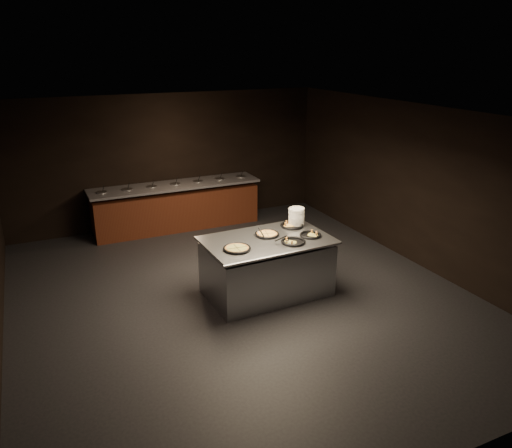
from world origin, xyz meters
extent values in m
cube|color=black|center=(0.00, 0.00, -0.01)|extent=(7.00, 8.00, 0.01)
cube|color=black|center=(0.00, 0.00, 2.90)|extent=(7.00, 8.00, 0.01)
cube|color=black|center=(0.00, 4.00, 1.45)|extent=(7.00, 0.01, 2.90)
cube|color=black|center=(0.00, -4.00, 1.45)|extent=(7.00, 0.01, 2.90)
cube|color=black|center=(3.50, 0.00, 1.45)|extent=(0.01, 8.00, 2.90)
cube|color=#4D2212|center=(0.00, 3.58, 0.43)|extent=(3.60, 0.75, 0.85)
cube|color=#5B5B60|center=(0.00, 3.58, 0.97)|extent=(3.70, 0.83, 0.05)
cube|color=#34170C|center=(0.00, 3.58, 0.04)|extent=(3.60, 0.69, 0.08)
cylinder|color=#B0B2B7|center=(-1.55, 3.58, 0.98)|extent=(0.22, 0.22, 0.08)
cylinder|color=#41732E|center=(-1.55, 3.58, 1.00)|extent=(0.19, 0.19, 0.02)
cylinder|color=black|center=(-1.52, 3.56, 1.09)|extent=(0.04, 0.10, 0.19)
cylinder|color=#B0B2B7|center=(-1.03, 3.58, 0.98)|extent=(0.22, 0.22, 0.08)
cylinder|color=#41732E|center=(-1.03, 3.58, 1.00)|extent=(0.19, 0.19, 0.02)
cylinder|color=black|center=(-1.00, 3.56, 1.09)|extent=(0.04, 0.10, 0.19)
cylinder|color=#B0B2B7|center=(-0.52, 3.58, 0.98)|extent=(0.22, 0.22, 0.08)
cylinder|color=#41732E|center=(-0.52, 3.58, 1.00)|extent=(0.19, 0.19, 0.02)
cylinder|color=black|center=(-0.49, 3.56, 1.09)|extent=(0.04, 0.10, 0.19)
cylinder|color=#B0B2B7|center=(0.00, 3.58, 0.98)|extent=(0.22, 0.22, 0.08)
cylinder|color=#41732E|center=(0.00, 3.58, 1.00)|extent=(0.19, 0.19, 0.02)
cylinder|color=black|center=(0.03, 3.56, 1.09)|extent=(0.04, 0.10, 0.19)
cylinder|color=#B0B2B7|center=(0.52, 3.58, 0.98)|extent=(0.22, 0.22, 0.08)
cylinder|color=#41732E|center=(0.52, 3.58, 1.00)|extent=(0.19, 0.19, 0.02)
cylinder|color=black|center=(0.55, 3.56, 1.09)|extent=(0.04, 0.10, 0.19)
cylinder|color=#B0B2B7|center=(1.03, 3.58, 0.98)|extent=(0.22, 0.22, 0.08)
cylinder|color=#41732E|center=(1.03, 3.58, 1.00)|extent=(0.19, 0.19, 0.02)
cylinder|color=black|center=(1.06, 3.56, 1.09)|extent=(0.04, 0.10, 0.19)
cylinder|color=#B0B2B7|center=(1.55, 3.58, 0.98)|extent=(0.22, 0.22, 0.08)
cylinder|color=#41732E|center=(1.55, 3.58, 1.00)|extent=(0.19, 0.19, 0.02)
cylinder|color=black|center=(1.58, 3.56, 1.09)|extent=(0.04, 0.10, 0.19)
cube|color=#B0B2B7|center=(0.43, -0.09, 0.43)|extent=(1.95, 1.23, 0.86)
cube|color=#B0B2B7|center=(0.43, -0.09, 0.94)|extent=(2.03, 1.31, 0.04)
cylinder|color=#B0B2B7|center=(0.43, -0.71, 0.94)|extent=(1.99, 0.10, 0.04)
cylinder|color=silver|center=(1.19, 0.31, 1.10)|extent=(0.27, 0.27, 0.29)
cylinder|color=black|center=(-0.17, -0.29, 0.96)|extent=(0.40, 0.40, 0.01)
torus|color=black|center=(-0.17, -0.29, 0.98)|extent=(0.42, 0.42, 0.04)
torus|color=#AF6C2D|center=(-0.17, -0.29, 0.98)|extent=(0.36, 0.36, 0.03)
cylinder|color=tan|center=(-0.17, -0.29, 0.98)|extent=(0.32, 0.32, 0.02)
cube|color=black|center=(-0.17, -0.29, 0.99)|extent=(0.03, 0.32, 0.00)
cube|color=black|center=(-0.17, -0.29, 0.99)|extent=(0.32, 0.03, 0.00)
cylinder|color=black|center=(0.50, 0.06, 0.96)|extent=(0.37, 0.37, 0.01)
torus|color=black|center=(0.50, 0.06, 0.98)|extent=(0.40, 0.40, 0.04)
torus|color=#AF6C2D|center=(0.50, 0.06, 0.98)|extent=(0.34, 0.34, 0.03)
cylinder|color=gold|center=(0.50, 0.06, 0.98)|extent=(0.29, 0.29, 0.02)
cube|color=black|center=(0.50, 0.06, 0.99)|extent=(0.07, 0.29, 0.00)
cube|color=black|center=(0.50, 0.06, 0.99)|extent=(0.29, 0.07, 0.00)
cylinder|color=black|center=(1.07, 0.26, 0.96)|extent=(0.37, 0.37, 0.01)
torus|color=black|center=(1.07, 0.26, 0.98)|extent=(0.40, 0.40, 0.04)
cylinder|color=black|center=(0.73, -0.40, 0.96)|extent=(0.36, 0.36, 0.01)
torus|color=black|center=(0.73, -0.40, 0.98)|extent=(0.38, 0.38, 0.04)
cylinder|color=black|center=(1.12, -0.27, 0.96)|extent=(0.33, 0.33, 0.01)
torus|color=black|center=(1.12, -0.27, 0.98)|extent=(0.35, 0.35, 0.04)
cube|color=#B0B2B7|center=(0.36, 0.13, 0.98)|extent=(0.09, 0.11, 0.00)
cylinder|color=black|center=(0.37, -0.03, 1.05)|extent=(0.03, 0.20, 0.12)
cylinder|color=#B0B2B7|center=(0.36, 0.05, 1.00)|extent=(0.02, 0.10, 0.08)
cube|color=#B0B2B7|center=(0.65, -0.49, 0.98)|extent=(0.14, 0.14, 0.00)
cylinder|color=black|center=(0.52, -0.39, 1.06)|extent=(0.15, 0.15, 0.14)
cylinder|color=#B0B2B7|center=(0.59, -0.44, 1.01)|extent=(0.08, 0.08, 0.09)
camera|label=1|loc=(-2.82, -6.69, 3.85)|focal=35.00mm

